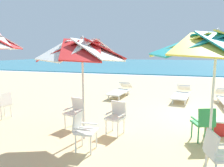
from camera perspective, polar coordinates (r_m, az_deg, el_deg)
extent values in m
plane|color=#D3B784|center=(7.64, 28.06, -8.98)|extent=(80.00, 80.00, 0.00)
cube|color=teal|center=(37.63, 19.17, 5.00)|extent=(80.00, 36.00, 0.10)
cube|color=white|center=(19.42, 21.25, 1.68)|extent=(80.00, 0.70, 0.01)
cylinder|color=silver|center=(4.73, 25.60, -5.50)|extent=(0.05, 0.05, 2.20)
cube|color=#EFDB4C|center=(5.20, 28.15, 9.19)|extent=(1.37, 1.44, 0.50)
cube|color=teal|center=(5.13, 22.91, 9.55)|extent=(1.36, 1.47, 0.50)
cube|color=#EFDB4C|center=(4.78, 19.29, 9.85)|extent=(1.44, 1.37, 0.50)
cube|color=teal|center=(4.31, 19.55, 10.02)|extent=(1.47, 1.36, 0.50)
cube|color=#EFDB4C|center=(4.00, 24.61, 9.86)|extent=(1.37, 1.44, 0.50)
sphere|color=silver|center=(4.62, 26.84, 12.78)|extent=(0.08, 0.08, 0.08)
cube|color=#2D8C4C|center=(5.70, 23.43, -9.91)|extent=(0.57, 0.57, 0.05)
cube|color=#2D8C4C|center=(5.46, 24.53, -8.30)|extent=(0.42, 0.24, 0.40)
cube|color=#2D8C4C|center=(5.58, 21.65, -9.01)|extent=(0.18, 0.38, 0.03)
cube|color=#2D8C4C|center=(5.76, 25.29, -8.69)|extent=(0.18, 0.38, 0.03)
cylinder|color=#2D8C4C|center=(5.84, 20.93, -11.70)|extent=(0.04, 0.04, 0.41)
cylinder|color=#2D8C4C|center=(6.00, 24.05, -11.37)|extent=(0.04, 0.04, 0.41)
cylinder|color=#2D8C4C|center=(5.55, 22.47, -12.90)|extent=(0.04, 0.04, 0.41)
cylinder|color=#2D8C4C|center=(5.71, 25.72, -12.50)|extent=(0.04, 0.04, 0.41)
cube|color=white|center=(4.18, 27.76, -17.09)|extent=(0.54, 0.54, 0.05)
cube|color=white|center=(4.01, 25.36, -14.54)|extent=(0.21, 0.43, 0.40)
cube|color=white|center=(4.30, 26.63, -14.68)|extent=(0.39, 0.15, 0.03)
cylinder|color=white|center=(4.35, 24.24, -19.20)|extent=(0.04, 0.04, 0.41)
cylinder|color=silver|center=(5.23, -7.84, -4.09)|extent=(0.05, 0.05, 2.07)
cube|color=red|center=(5.11, -2.17, 9.12)|extent=(1.22, 1.13, 0.53)
cube|color=white|center=(5.47, -4.04, 9.08)|extent=(1.15, 1.18, 0.53)
cube|color=red|center=(5.63, -7.90, 9.01)|extent=(1.13, 1.22, 0.53)
cube|color=white|center=(5.50, -11.86, 8.92)|extent=(1.18, 1.15, 0.53)
cube|color=red|center=(5.15, -14.01, 8.87)|extent=(1.22, 1.13, 0.53)
cube|color=white|center=(4.76, -12.80, 8.95)|extent=(1.15, 1.18, 0.53)
cube|color=red|center=(4.58, -8.38, 9.08)|extent=(1.13, 1.22, 0.53)
cube|color=white|center=(4.73, -3.76, 9.14)|extent=(1.18, 1.15, 0.53)
sphere|color=silver|center=(5.11, -8.19, 12.33)|extent=(0.08, 0.08, 0.08)
cube|color=white|center=(4.78, -7.07, -12.81)|extent=(0.45, 0.45, 0.05)
cube|color=white|center=(4.78, -9.37, -9.99)|extent=(0.10, 0.42, 0.40)
cube|color=white|center=(4.92, -6.18, -10.81)|extent=(0.40, 0.05, 0.03)
cube|color=white|center=(4.57, -8.09, -12.39)|extent=(0.40, 0.05, 0.03)
cylinder|color=white|center=(4.96, -4.27, -14.85)|extent=(0.04, 0.04, 0.41)
cylinder|color=white|center=(4.66, -5.80, -16.48)|extent=(0.04, 0.04, 0.41)
cylinder|color=white|center=(5.08, -8.12, -14.32)|extent=(0.04, 0.04, 0.41)
cylinder|color=white|center=(4.79, -9.88, -15.85)|extent=(0.04, 0.04, 0.41)
cube|color=white|center=(5.62, 0.86, -9.40)|extent=(0.53, 0.53, 0.05)
cube|color=white|center=(5.73, 1.84, -6.72)|extent=(0.43, 0.19, 0.40)
cube|color=white|center=(5.50, 2.70, -8.63)|extent=(0.13, 0.39, 0.03)
cube|color=white|center=(5.69, -0.92, -8.04)|extent=(0.13, 0.39, 0.03)
cylinder|color=white|center=(5.48, 1.59, -12.50)|extent=(0.04, 0.04, 0.41)
cylinder|color=white|center=(5.64, -1.63, -11.85)|extent=(0.04, 0.04, 0.41)
cylinder|color=white|center=(5.77, 3.27, -11.38)|extent=(0.04, 0.04, 0.41)
cylinder|color=white|center=(5.93, 0.17, -10.82)|extent=(0.04, 0.04, 0.41)
cube|color=white|center=(6.13, -10.41, -8.00)|extent=(0.53, 0.53, 0.05)
cube|color=white|center=(6.22, -9.27, -5.58)|extent=(0.43, 0.19, 0.40)
cube|color=white|center=(5.98, -8.97, -7.30)|extent=(0.13, 0.39, 0.03)
cube|color=white|center=(6.23, -11.85, -6.73)|extent=(0.13, 0.39, 0.03)
cylinder|color=white|center=(5.97, -10.15, -10.81)|extent=(0.04, 0.04, 0.41)
cylinder|color=white|center=(6.19, -12.68, -10.17)|extent=(0.04, 0.04, 0.41)
cylinder|color=white|center=(6.23, -8.04, -9.93)|extent=(0.04, 0.04, 0.41)
cylinder|color=white|center=(6.44, -10.54, -9.36)|extent=(0.04, 0.04, 0.41)
cube|color=red|center=(6.74, -28.01, 10.53)|extent=(1.18, 1.12, 0.54)
cube|color=white|center=(7.13, -28.03, 10.38)|extent=(1.12, 1.16, 0.54)
cube|color=white|center=(7.84, -27.73, -5.20)|extent=(0.52, 0.52, 0.05)
cube|color=white|center=(7.63, -27.01, -3.77)|extent=(0.18, 0.43, 0.40)
cube|color=white|center=(7.92, -26.59, -4.16)|extent=(0.40, 0.12, 0.03)
cylinder|color=white|center=(8.13, -27.28, -6.38)|extent=(0.04, 0.04, 0.41)
cylinder|color=white|center=(7.66, -27.96, -7.32)|extent=(0.04, 0.04, 0.41)
cylinder|color=white|center=(7.85, -25.82, -6.80)|extent=(0.04, 0.04, 0.41)
cube|color=white|center=(10.55, 28.09, -1.87)|extent=(0.61, 0.48, 0.36)
cube|color=white|center=(10.16, 26.99, -4.05)|extent=(0.06, 0.06, 0.22)
cube|color=white|center=(9.79, 18.27, -3.15)|extent=(0.88, 1.77, 0.06)
cube|color=white|center=(10.79, 18.99, -1.09)|extent=(0.67, 0.56, 0.36)
cube|color=white|center=(9.17, 19.34, -4.88)|extent=(0.06, 0.06, 0.22)
cube|color=white|center=(9.23, 16.17, -4.64)|extent=(0.06, 0.06, 0.22)
cube|color=white|center=(10.42, 20.05, -3.32)|extent=(0.06, 0.06, 0.22)
cube|color=white|center=(10.47, 17.26, -3.13)|extent=(0.06, 0.06, 0.22)
cube|color=white|center=(10.10, 1.84, -2.35)|extent=(0.83, 1.76, 0.06)
cube|color=white|center=(11.04, 3.86, -0.42)|extent=(0.66, 0.55, 0.36)
cube|color=white|center=(9.45, 1.86, -3.98)|extent=(0.06, 0.06, 0.22)
cube|color=white|center=(9.65, -0.97, -3.72)|extent=(0.06, 0.06, 0.22)
cube|color=white|center=(10.63, 4.39, -2.58)|extent=(0.06, 0.06, 0.22)
cube|color=white|center=(10.80, 1.82, -2.38)|extent=(0.06, 0.06, 0.22)
cube|color=red|center=(6.35, 26.59, -10.70)|extent=(0.48, 0.32, 0.36)
cube|color=white|center=(6.28, 26.71, -8.97)|extent=(0.50, 0.34, 0.04)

